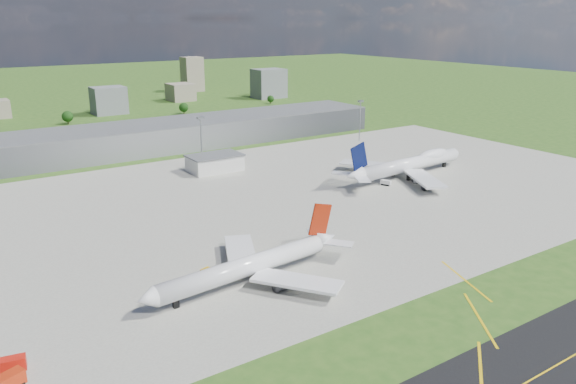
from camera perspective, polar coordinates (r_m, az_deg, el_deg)
ground at (r=331.28m, az=-12.87°, el=3.72°), size 1400.00×1400.00×0.00m
apron at (r=240.39m, az=-0.97°, el=-0.93°), size 360.00×190.00×0.08m
terminal at (r=343.45m, az=-13.88°, el=5.40°), size 300.00×42.00×15.00m
ops_building at (r=289.56m, az=-7.45°, el=2.90°), size 26.00×16.00×8.00m
mast_center at (r=299.78m, az=-8.85°, el=6.02°), size 3.50×2.00×25.90m
mast_east at (r=359.46m, az=7.34°, el=7.93°), size 3.50×2.00×25.90m
airliner_red_twin at (r=167.25m, az=-3.72°, el=-7.48°), size 69.96×54.28×19.19m
airliner_blue_quad at (r=283.86m, az=12.30°, el=2.78°), size 83.46×65.26×21.78m
fire_truck at (r=137.51m, az=-26.79°, el=-17.00°), size 8.49×5.74×3.53m
crash_tender at (r=143.26m, az=-26.36°, el=-15.51°), size 6.91×3.98×3.38m
tug_yellow at (r=175.26m, az=-8.34°, el=-7.96°), size 3.65×2.75×1.65m
van_white_near at (r=266.67m, az=9.92°, el=0.92°), size 3.88×5.17×2.43m
van_white_far at (r=273.90m, az=12.94°, el=1.17°), size 5.12×4.29×2.43m
bldg_c at (r=485.17m, az=-17.75°, el=8.85°), size 26.00×20.00×22.00m
bldg_ce at (r=549.69m, az=-10.86°, el=9.93°), size 22.00×24.00×16.00m
bldg_e at (r=559.27m, az=-1.97°, el=10.96°), size 30.00×22.00×28.00m
bldg_tall_e at (r=619.24m, az=-9.70°, el=11.71°), size 20.00×18.00×36.00m
tree_c at (r=447.39m, az=-21.50°, el=7.16°), size 8.10×8.10×9.90m
tree_e at (r=470.00m, az=-10.55°, el=8.45°), size 7.65×7.65×9.35m
tree_far_e at (r=520.45m, az=-1.78°, el=9.44°), size 6.30×6.30×7.70m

